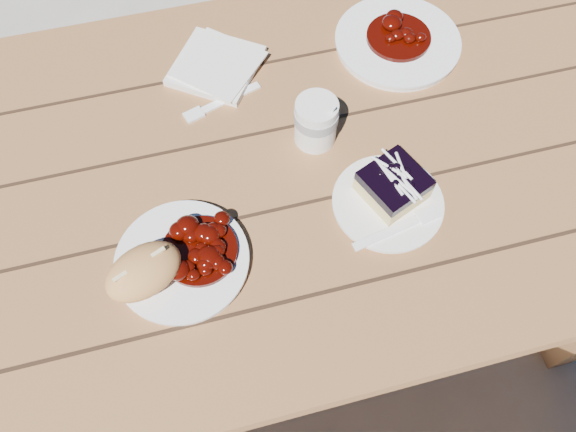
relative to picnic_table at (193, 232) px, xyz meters
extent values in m
plane|color=#9F9B90|center=(0.00, 0.00, -0.59)|extent=(60.00, 60.00, 0.00)
cube|color=brown|center=(0.00, 0.00, 0.14)|extent=(2.00, 0.80, 0.05)
cube|color=brown|center=(0.88, 0.32, -0.24)|extent=(0.07, 0.07, 0.70)
cube|color=brown|center=(0.00, 0.65, -0.15)|extent=(1.80, 0.25, 0.04)
cube|color=brown|center=(0.80, 0.65, -0.38)|extent=(0.06, 0.06, 0.42)
cylinder|color=white|center=(-0.01, -0.14, 0.17)|extent=(0.21, 0.21, 0.02)
ellipsoid|color=tan|center=(-0.07, -0.16, 0.21)|extent=(0.14, 0.12, 0.06)
cylinder|color=white|center=(0.33, -0.12, 0.17)|extent=(0.18, 0.18, 0.01)
cube|color=#E6CD7D|center=(0.34, -0.10, 0.19)|extent=(0.12, 0.12, 0.03)
cube|color=black|center=(0.34, -0.10, 0.21)|extent=(0.12, 0.12, 0.02)
cylinder|color=white|center=(0.25, 0.05, 0.21)|extent=(0.07, 0.07, 0.09)
cube|color=white|center=(0.11, 0.25, 0.17)|extent=(0.21, 0.21, 0.01)
cylinder|color=white|center=(0.47, 0.22, 0.17)|extent=(0.24, 0.24, 0.02)
camera|label=1|loc=(0.06, -0.52, 0.98)|focal=35.00mm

